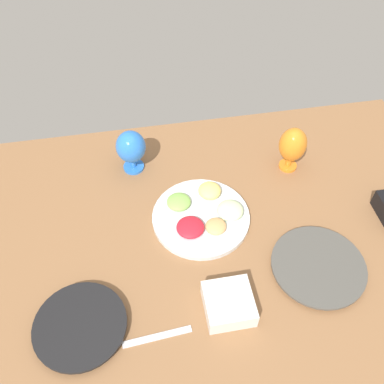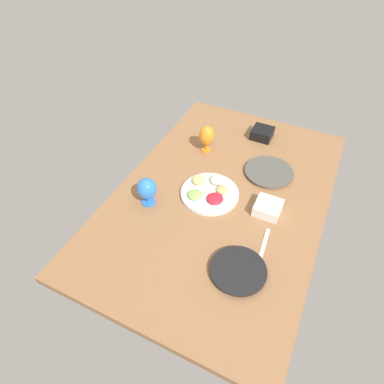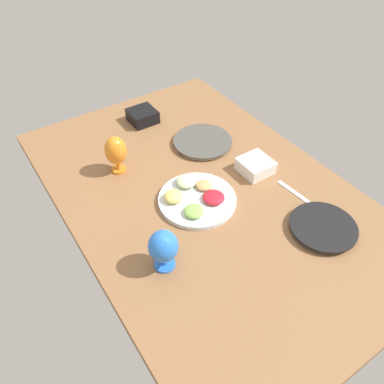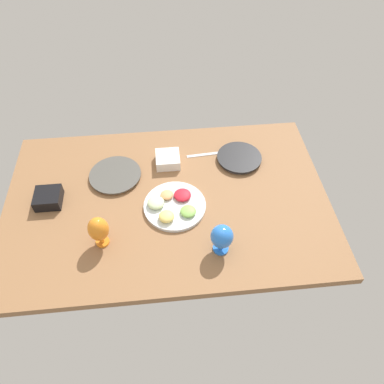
{
  "view_description": "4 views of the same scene",
  "coord_description": "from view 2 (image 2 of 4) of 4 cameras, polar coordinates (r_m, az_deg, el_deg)",
  "views": [
    {
      "loc": [
        -20.1,
        -72.54,
        107.24
      ],
      "look_at": [
        -5.24,
        11.35,
        6.79
      ],
      "focal_mm": 39.98,
      "sensor_mm": 36.0,
      "label": 1
    },
    {
      "loc": [
        -114.62,
        -37.75,
        121.21
      ],
      "look_at": [
        -11.8,
        11.78,
        6.79
      ],
      "focal_mm": 30.39,
      "sensor_mm": 36.0,
      "label": 2
    },
    {
      "loc": [
        -89.42,
        65.54,
        104.97
      ],
      "look_at": [
        -3.86,
        8.32,
        6.79
      ],
      "focal_mm": 35.75,
      "sensor_mm": 36.0,
      "label": 3
    },
    {
      "loc": [
        -0.76,
        116.58,
        141.01
      ],
      "look_at": [
        -12.15,
        2.64,
        6.79
      ],
      "focal_mm": 34.37,
      "sensor_mm": 36.0,
      "label": 4
    }
  ],
  "objects": [
    {
      "name": "hurricane_glass_blue",
      "position": [
        1.61,
        -7.91,
        0.49
      ],
      "size": [
        9.88,
        9.88,
        15.64
      ],
      "color": "blue",
      "rests_on": "ground_plane"
    },
    {
      "name": "fork_by_left_plate",
      "position": [
        1.53,
        12.56,
        -8.8
      ],
      "size": [
        18.08,
        3.1,
        0.6
      ],
      "primitive_type": "cube",
      "rotation": [
        0.0,
        0.0,
        0.07
      ],
      "color": "silver",
      "rests_on": "ground_plane"
    },
    {
      "name": "square_bowl_white",
      "position": [
        1.64,
        13.19,
        -2.64
      ],
      "size": [
        12.63,
        12.63,
        5.56
      ],
      "color": "white",
      "rests_on": "ground_plane"
    },
    {
      "name": "ground_plane",
      "position": [
        1.72,
        5.24,
        -0.76
      ],
      "size": [
        160.0,
        104.0,
        4.0
      ],
      "primitive_type": "cube",
      "color": "#8C603D"
    },
    {
      "name": "dinner_plate_right",
      "position": [
        1.86,
        13.33,
        3.42
      ],
      "size": [
        26.84,
        26.84,
        2.09
      ],
      "color": "silver",
      "rests_on": "ground_plane"
    },
    {
      "name": "square_bowl_black",
      "position": [
        2.12,
        12.24,
        10.12
      ],
      "size": [
        12.53,
        12.53,
        6.04
      ],
      "color": "black",
      "rests_on": "ground_plane"
    },
    {
      "name": "dinner_plate_left",
      "position": [
        1.42,
        8.1,
        -13.52
      ],
      "size": [
        24.12,
        24.12,
        2.44
      ],
      "color": "#4C4C51",
      "rests_on": "ground_plane"
    },
    {
      "name": "fruit_platter",
      "position": [
        1.69,
        3.12,
        0.11
      ],
      "size": [
        30.28,
        30.28,
        5.36
      ],
      "color": "silver",
      "rests_on": "ground_plane"
    },
    {
      "name": "hurricane_glass_orange",
      "position": [
        1.92,
        2.58,
        9.74
      ],
      "size": [
        9.09,
        9.09,
        16.7
      ],
      "color": "orange",
      "rests_on": "ground_plane"
    }
  ]
}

